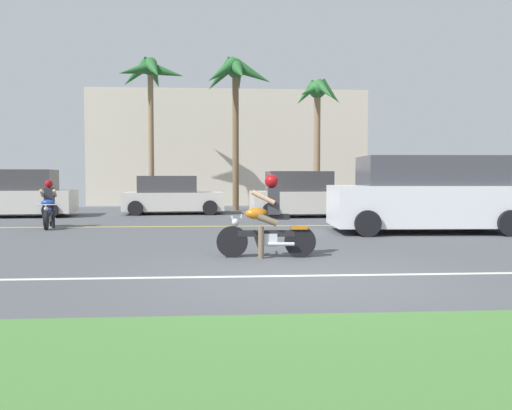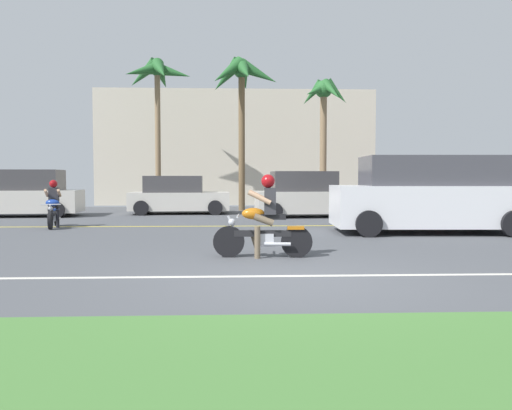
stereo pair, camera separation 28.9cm
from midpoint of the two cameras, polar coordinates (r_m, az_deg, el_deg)
ground at (r=10.43m, az=3.00°, el=-4.90°), size 56.00×30.00×0.04m
grass_median at (r=3.61m, az=14.53°, el=-19.79°), size 56.00×3.80×0.06m
lane_line_near at (r=7.56m, az=5.13°, el=-7.78°), size 50.40×0.12×0.01m
lane_line_far at (r=15.16m, az=1.27°, el=-2.31°), size 50.40×0.12×0.01m
motorcyclist at (r=9.20m, az=1.74°, el=-1.92°), size 1.77×0.58×1.48m
suv_nearby at (r=14.06m, az=19.13°, el=0.98°), size 5.07×2.34×1.96m
parked_car_0 at (r=20.58m, az=-24.24°, el=1.02°), size 4.55×2.11×1.70m
parked_car_1 at (r=20.44m, az=-8.19°, el=0.99°), size 3.89×2.05×1.48m
parked_car_2 at (r=18.73m, az=6.17°, el=1.01°), size 3.95×2.03×1.64m
parked_car_3 at (r=22.65m, az=20.36°, el=1.12°), size 3.96×2.08×1.57m
palm_tree_0 at (r=23.83m, az=-10.55°, el=13.37°), size 3.12×3.17×6.72m
palm_tree_1 at (r=22.80m, az=7.83°, el=10.95°), size 2.18×2.31×5.66m
palm_tree_2 at (r=22.60m, az=-1.32°, el=13.42°), size 3.15×3.32×6.57m
motorcyclist_distant at (r=15.70m, az=-20.90°, el=-0.25°), size 0.56×1.60×1.35m
building_far at (r=28.32m, az=-1.95°, el=6.14°), size 14.26×4.00×5.89m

